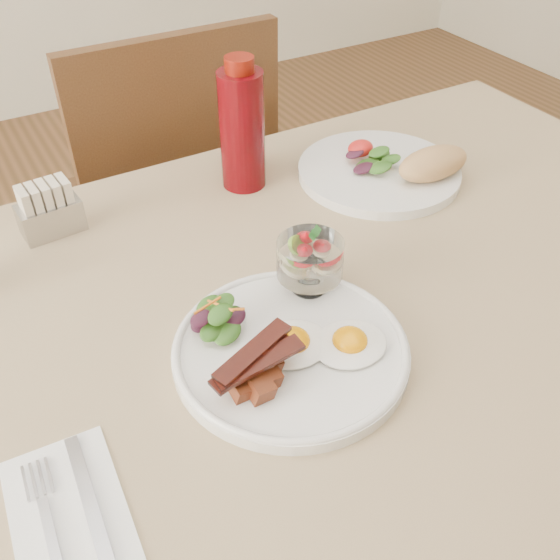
{
  "coord_description": "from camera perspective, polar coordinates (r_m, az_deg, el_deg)",
  "views": [
    {
      "loc": [
        -0.39,
        -0.51,
        1.3
      ],
      "look_at": [
        -0.1,
        -0.01,
        0.82
      ],
      "focal_mm": 40.0,
      "sensor_mm": 36.0,
      "label": 1
    }
  ],
  "objects": [
    {
      "name": "chair_far",
      "position": [
        1.46,
        -9.98,
        7.15
      ],
      "size": [
        0.42,
        0.42,
        0.93
      ],
      "color": "#55351A",
      "rests_on": "ground"
    },
    {
      "name": "table",
      "position": [
        0.9,
        5.2,
        -5.17
      ],
      "size": [
        1.33,
        0.88,
        0.75
      ],
      "color": "#55351A",
      "rests_on": "ground"
    },
    {
      "name": "fried_eggs",
      "position": [
        0.73,
        3.77,
        -5.71
      ],
      "size": [
        0.16,
        0.12,
        0.03
      ],
      "rotation": [
        0.0,
        0.0,
        0.12
      ],
      "color": "white",
      "rests_on": "main_plate"
    },
    {
      "name": "ketchup_bottle",
      "position": [
        1.01,
        -3.49,
        13.68
      ],
      "size": [
        0.09,
        0.09,
        0.21
      ],
      "rotation": [
        0.0,
        0.0,
        -0.42
      ],
      "color": "#520409",
      "rests_on": "table"
    },
    {
      "name": "fruit_cup",
      "position": [
        0.78,
        2.74,
        1.94
      ],
      "size": [
        0.08,
        0.08,
        0.09
      ],
      "rotation": [
        0.0,
        0.0,
        0.17
      ],
      "color": "white",
      "rests_on": "main_plate"
    },
    {
      "name": "second_plate",
      "position": [
        1.08,
        10.14,
        10.02
      ],
      "size": [
        0.27,
        0.27,
        0.07
      ],
      "rotation": [
        0.0,
        0.0,
        -0.42
      ],
      "color": "white",
      "rests_on": "table"
    },
    {
      "name": "bacon_potato_pile",
      "position": [
        0.68,
        -2.2,
        -8.24
      ],
      "size": [
        0.11,
        0.07,
        0.04
      ],
      "rotation": [
        0.0,
        0.0,
        -0.27
      ],
      "color": "brown",
      "rests_on": "main_plate"
    },
    {
      "name": "napkin_cutlery",
      "position": [
        0.65,
        -18.47,
        -20.14
      ],
      "size": [
        0.11,
        0.19,
        0.01
      ],
      "rotation": [
        0.0,
        0.0,
        -0.05
      ],
      "color": "white",
      "rests_on": "table"
    },
    {
      "name": "sugar_caddy",
      "position": [
        0.98,
        -20.35,
        5.9
      ],
      "size": [
        0.09,
        0.06,
        0.08
      ],
      "rotation": [
        0.0,
        0.0,
        0.08
      ],
      "color": "#ACACB1",
      "rests_on": "table"
    },
    {
      "name": "side_salad",
      "position": [
        0.75,
        -5.62,
        -3.66
      ],
      "size": [
        0.08,
        0.07,
        0.04
      ],
      "rotation": [
        0.0,
        0.0,
        -0.16
      ],
      "color": "#254F15",
      "rests_on": "main_plate"
    },
    {
      "name": "main_plate",
      "position": [
        0.74,
        0.98,
        -6.52
      ],
      "size": [
        0.28,
        0.28,
        0.02
      ],
      "primitive_type": "cylinder",
      "color": "white",
      "rests_on": "table"
    },
    {
      "name": "hot_sauce_bottle",
      "position": [
        1.06,
        -2.65,
        13.73
      ],
      "size": [
        0.05,
        0.05,
        0.16
      ],
      "rotation": [
        0.0,
        0.0,
        0.19
      ],
      "color": "#520409",
      "rests_on": "table"
    }
  ]
}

